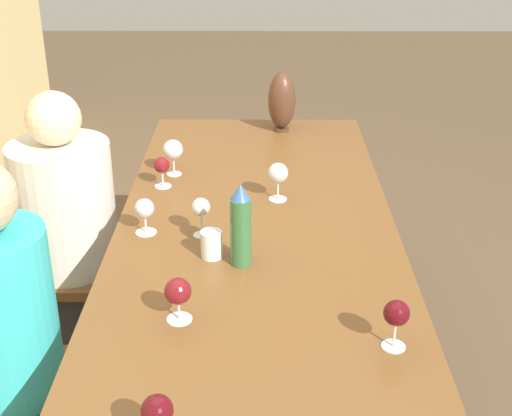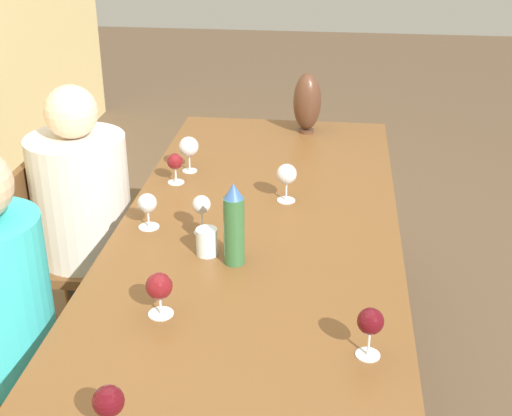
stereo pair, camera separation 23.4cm
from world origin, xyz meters
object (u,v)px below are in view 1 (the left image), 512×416
(person_near, at_px, (7,335))
(person_far, at_px, (72,227))
(water_bottle, at_px, (241,226))
(wine_glass_7, at_px, (278,174))
(wine_glass_3, at_px, (178,292))
(wine_glass_1, at_px, (201,208))
(wine_glass_5, at_px, (144,210))
(chair_far, at_px, (55,259))
(vase, at_px, (282,101))
(wine_glass_6, at_px, (162,166))
(wine_glass_0, at_px, (173,150))
(wine_glass_2, at_px, (157,412))
(water_tumbler, at_px, (211,244))
(wine_glass_4, at_px, (396,315))

(person_near, bearing_deg, person_far, -0.26)
(water_bottle, distance_m, wine_glass_7, 0.49)
(water_bottle, xyz_separation_m, wine_glass_3, (-0.31, 0.16, -0.04))
(wine_glass_1, bearing_deg, wine_glass_3, 177.18)
(wine_glass_5, relative_size, chair_far, 0.15)
(vase, distance_m, person_far, 1.12)
(chair_far, xyz_separation_m, person_far, (0.00, -0.08, 0.14))
(wine_glass_6, distance_m, wine_glass_7, 0.46)
(vase, height_order, wine_glass_0, vase)
(wine_glass_2, xyz_separation_m, wine_glass_6, (1.37, 0.16, -0.01))
(wine_glass_6, relative_size, chair_far, 0.14)
(vase, xyz_separation_m, person_far, (-0.68, 0.84, -0.31))
(wine_glass_3, distance_m, wine_glass_5, 0.54)
(person_near, bearing_deg, wine_glass_5, -41.71)
(wine_glass_0, xyz_separation_m, wine_glass_5, (-0.51, 0.04, -0.02))
(water_tumbler, distance_m, wine_glass_1, 0.16)
(wine_glass_2, height_order, wine_glass_6, wine_glass_2)
(water_tumbler, height_order, chair_far, water_tumbler)
(wine_glass_4, distance_m, person_near, 1.14)
(chair_far, relative_size, person_far, 0.73)
(wine_glass_5, height_order, person_near, person_near)
(wine_glass_2, bearing_deg, person_near, 42.56)
(wine_glass_6, bearing_deg, wine_glass_7, -104.76)
(wine_glass_7, bearing_deg, person_far, 83.93)
(wine_glass_6, bearing_deg, wine_glass_2, -173.14)
(chair_far, bearing_deg, wine_glass_6, -86.11)
(vase, bearing_deg, wine_glass_4, -171.60)
(water_tumbler, xyz_separation_m, wine_glass_1, (0.14, 0.04, 0.06))
(wine_glass_1, distance_m, chair_far, 0.84)
(wine_glass_1, bearing_deg, wine_glass_5, 84.62)
(wine_glass_0, bearing_deg, person_near, 156.37)
(chair_far, bearing_deg, wine_glass_3, -145.10)
(water_bottle, distance_m, water_tumbler, 0.13)
(person_far, bearing_deg, vase, -51.02)
(wine_glass_3, bearing_deg, wine_glass_7, -20.01)
(wine_glass_2, distance_m, person_near, 0.82)
(person_far, bearing_deg, wine_glass_0, -69.00)
(water_tumbler, xyz_separation_m, wine_glass_4, (-0.47, -0.50, 0.05))
(wine_glass_1, distance_m, wine_glass_6, 0.44)
(water_bottle, xyz_separation_m, wine_glass_7, (0.47, -0.12, -0.03))
(water_tumbler, distance_m, wine_glass_5, 0.29)
(wine_glass_7, bearing_deg, wine_glass_3, 159.99)
(wine_glass_1, bearing_deg, water_bottle, -143.78)
(vase, distance_m, wine_glass_3, 1.58)
(wine_glass_2, bearing_deg, wine_glass_7, -12.40)
(water_tumbler, relative_size, wine_glass_7, 0.62)
(water_tumbler, xyz_separation_m, wine_glass_7, (0.43, -0.22, 0.06))
(water_tumbler, relative_size, wine_glass_2, 0.66)
(water_bottle, xyz_separation_m, wine_glass_2, (-0.78, 0.15, -0.03))
(person_far, bearing_deg, chair_far, 90.00)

